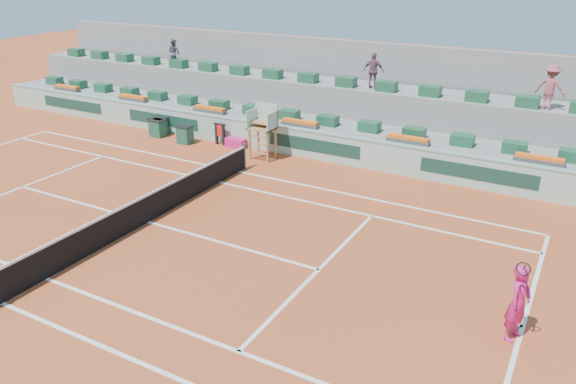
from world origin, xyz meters
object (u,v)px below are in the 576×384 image
(umpire_chair, at_px, (263,124))
(tennis_player, at_px, (518,303))
(player_bag, at_px, (236,143))
(drink_cooler_a, at_px, (185,135))

(umpire_chair, relative_size, tennis_player, 1.05)
(player_bag, bearing_deg, umpire_chair, -17.47)
(umpire_chair, height_order, drink_cooler_a, umpire_chair)
(player_bag, relative_size, drink_cooler_a, 1.15)
(player_bag, xyz_separation_m, tennis_player, (13.65, -8.65, 0.75))
(umpire_chair, bearing_deg, player_bag, 162.53)
(drink_cooler_a, bearing_deg, player_bag, 14.79)
(umpire_chair, height_order, tennis_player, umpire_chair)
(umpire_chair, distance_m, drink_cooler_a, 4.52)
(drink_cooler_a, relative_size, tennis_player, 0.37)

